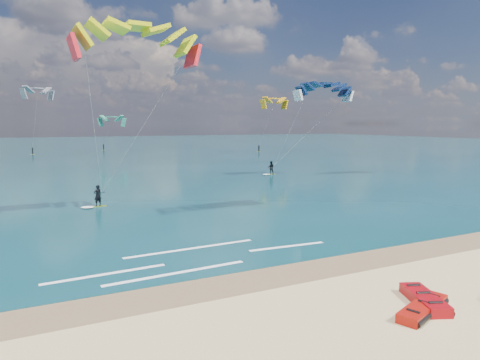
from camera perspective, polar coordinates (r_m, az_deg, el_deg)
name	(u,v)px	position (r m, az deg, el deg)	size (l,w,h in m)	color
ground	(112,177)	(52.75, -16.76, 0.38)	(320.00, 320.00, 0.00)	tan
wet_sand_strip	(264,278)	(18.01, 3.20, -12.88)	(320.00, 2.40, 0.01)	brown
sea	(69,149)	(116.19, -21.89, 3.91)	(320.00, 200.00, 0.04)	#0A363B
packed_kite_left	(423,313)	(16.17, 23.16, -15.96)	(2.92, 1.02, 0.37)	#A71108
packed_kite_right	(424,304)	(16.88, 23.36, -14.96)	(2.58, 1.15, 0.42)	#9A060D
kitesurfer_main	(116,111)	(30.53, -16.15, 8.80)	(8.81, 7.48, 13.83)	#B2F21C
kitesurfer_far	(298,123)	(51.73, 7.77, 7.53)	(10.20, 6.64, 12.22)	yellow
shoreline_foam	(190,259)	(20.22, -6.68, -10.48)	(13.65, 3.63, 0.01)	white
distant_kites	(75,126)	(95.37, -21.20, 6.74)	(79.49, 29.94, 13.07)	#2BA5BD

